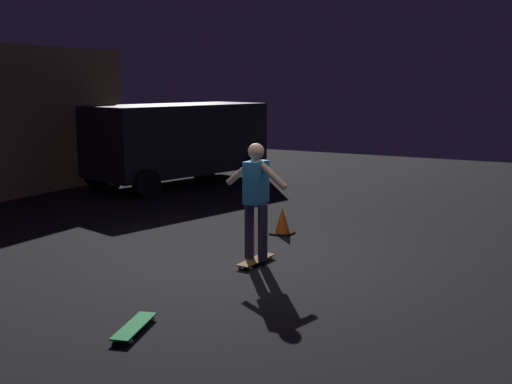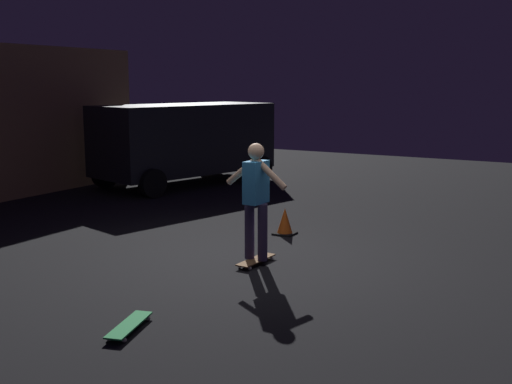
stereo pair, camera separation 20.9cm
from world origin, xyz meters
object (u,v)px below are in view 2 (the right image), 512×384
traffic_cone (285,222)px  skateboard_spare (129,325)px  parked_van (185,139)px  skater (256,193)px  skateboard_ridden (256,260)px

traffic_cone → skateboard_spare: bearing=-173.7°
parked_van → skater: (-5.35, -5.13, -0.12)m
skateboard_spare → skater: skater is taller
parked_van → skateboard_ridden: 7.49m
skater → traffic_cone: 2.02m
skateboard_ridden → traffic_cone: size_ratio=1.71×
parked_van → skateboard_ridden: size_ratio=6.27×
skateboard_spare → skateboard_ridden: bearing=1.1°
skateboard_spare → traffic_cone: 4.60m
skateboard_spare → skater: (2.78, 0.05, 0.98)m
skater → parked_van: bearing=43.8°
skateboard_ridden → skater: bearing=-104.0°
skateboard_spare → parked_van: bearing=32.5°
skateboard_ridden → skater: (-0.00, -0.00, 0.98)m
skateboard_ridden → skater: 0.98m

